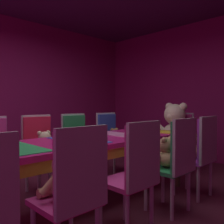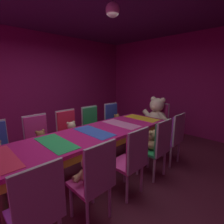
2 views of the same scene
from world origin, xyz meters
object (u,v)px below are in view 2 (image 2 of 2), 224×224
at_px(chair_right_1, 97,176).
at_px(throne_chair, 159,118).
at_px(teddy_right_3, 151,141).
at_px(teddy_left_4, 117,121).
at_px(banquet_table, 94,137).
at_px(teddy_left_2, 72,131).
at_px(chair_left_3, 92,124).
at_px(chair_right_0, 38,206).
at_px(chair_right_2, 133,156).
at_px(king_teddy_bear, 156,113).
at_px(chair_right_4, 174,134).
at_px(chair_left_4, 113,119).
at_px(chair_left_1, 38,137).
at_px(teddy_right_4, 167,133).
at_px(teddy_right_0, 32,199).
at_px(teddy_right_1, 88,170).
at_px(pendant_light, 113,10).
at_px(teddy_left_1, 41,140).
at_px(chair_left_2, 68,129).
at_px(chair_right_3, 159,144).

relative_size(chair_right_1, throne_chair, 1.00).
bearing_deg(teddy_right_3, teddy_left_4, -23.99).
height_order(banquet_table, teddy_left_2, teddy_left_2).
height_order(teddy_left_2, throne_chair, throne_chair).
distance_m(banquet_table, chair_left_3, 1.02).
height_order(teddy_left_2, chair_right_0, chair_right_0).
height_order(chair_right_2, king_teddy_bear, king_teddy_bear).
xyz_separation_m(chair_right_4, king_teddy_bear, (-0.81, 0.71, 0.16)).
bearing_deg(teddy_left_4, chair_left_4, -180.00).
distance_m(teddy_left_2, teddy_right_3, 1.52).
xyz_separation_m(chair_left_1, king_teddy_bear, (0.82, 2.55, 0.16)).
relative_size(chair_right_4, teddy_right_4, 3.04).
distance_m(teddy_right_0, king_teddy_bear, 3.27).
relative_size(teddy_right_1, pendant_light, 1.76).
bearing_deg(teddy_left_1, teddy_right_3, 42.45).
bearing_deg(chair_left_1, chair_left_2, 90.89).
height_order(chair_left_1, chair_left_3, same).
bearing_deg(king_teddy_bear, chair_left_2, -23.04).
height_order(chair_left_1, teddy_left_4, chair_left_1).
distance_m(chair_right_1, throne_chair, 2.87).
height_order(teddy_right_4, throne_chair, throne_chair).
bearing_deg(pendant_light, chair_right_3, 38.97).
bearing_deg(throne_chair, chair_right_4, 42.60).
bearing_deg(teddy_right_4, chair_left_3, 23.35).
bearing_deg(chair_left_3, teddy_right_3, 1.83).
distance_m(chair_left_3, chair_right_3, 1.67).
distance_m(chair_left_2, chair_left_4, 1.25).
distance_m(chair_left_2, chair_right_4, 2.06).
relative_size(chair_left_4, throne_chair, 1.00).
bearing_deg(teddy_left_4, pendant_light, -49.17).
relative_size(chair_left_3, teddy_right_0, 3.42).
bearing_deg(chair_left_1, chair_right_4, 48.56).
height_order(chair_left_4, chair_right_3, same).
relative_size(teddy_left_2, chair_right_0, 0.35).
xyz_separation_m(teddy_left_4, teddy_right_1, (1.34, -1.87, 0.02)).
bearing_deg(chair_left_3, king_teddy_bear, 58.52).
relative_size(teddy_right_1, teddy_right_3, 1.02).
relative_size(throne_chair, pendant_light, 4.92).
xyz_separation_m(teddy_left_2, chair_left_3, (-0.15, 0.60, -0.00)).
height_order(teddy_right_0, king_teddy_bear, king_teddy_bear).
bearing_deg(teddy_left_1, banquet_table, 42.07).
bearing_deg(teddy_right_0, chair_right_0, -180.00).
distance_m(teddy_right_3, chair_right_4, 0.61).
bearing_deg(teddy_right_1, throne_chair, -76.08).
xyz_separation_m(chair_left_2, teddy_right_4, (1.49, 1.24, -0.01)).
bearing_deg(pendant_light, chair_right_2, -16.62).
height_order(banquet_table, chair_left_1, chair_left_1).
xyz_separation_m(teddy_left_1, throne_chair, (0.68, 2.73, 0.01)).
distance_m(banquet_table, chair_left_1, 1.02).
bearing_deg(chair_left_4, teddy_right_1, -51.58).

